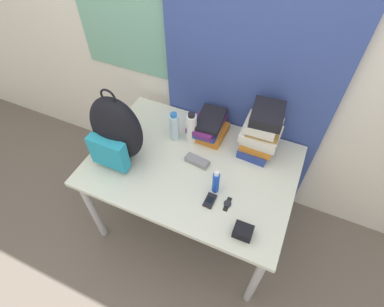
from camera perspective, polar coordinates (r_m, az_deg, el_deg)
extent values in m
plane|color=#665B51|center=(2.30, -4.75, -21.21)|extent=(12.00, 12.00, 0.00)
cube|color=silver|center=(1.88, 6.89, 20.02)|extent=(6.00, 0.05, 2.50)
cube|color=#75B299|center=(2.03, -8.09, 23.69)|extent=(1.10, 0.01, 0.80)
cube|color=#384C93|center=(1.80, 11.23, 18.02)|extent=(1.07, 0.04, 2.50)
cube|color=beige|center=(1.87, 0.00, -2.29)|extent=(1.26, 0.87, 0.03)
cylinder|color=#B2B2B7|center=(2.21, -18.29, -10.27)|extent=(0.05, 0.05, 0.68)
cylinder|color=#B2B2B7|center=(1.95, 11.92, -22.66)|extent=(0.05, 0.05, 0.68)
cylinder|color=#B2B2B7|center=(2.55, -8.39, 3.08)|extent=(0.05, 0.05, 0.68)
cylinder|color=#B2B2B7|center=(2.33, 17.14, -5.42)|extent=(0.05, 0.05, 0.68)
ellipsoid|color=black|center=(1.80, -14.14, 4.54)|extent=(0.33, 0.19, 0.45)
cube|color=teal|center=(1.80, -15.60, 0.12)|extent=(0.23, 0.07, 0.20)
torus|color=black|center=(1.64, -15.72, 10.42)|extent=(0.09, 0.01, 0.09)
cube|color=orange|center=(2.01, 3.39, 4.20)|extent=(0.22, 0.23, 0.05)
cube|color=navy|center=(1.98, 2.92, 5.12)|extent=(0.19, 0.25, 0.03)
cube|color=#6B2370|center=(1.96, 2.87, 5.81)|extent=(0.20, 0.28, 0.03)
cube|color=black|center=(1.95, 3.54, 6.58)|extent=(0.18, 0.26, 0.03)
cube|color=navy|center=(1.96, 12.25, 1.39)|extent=(0.20, 0.26, 0.05)
cube|color=orange|center=(1.92, 12.68, 2.29)|extent=(0.20, 0.21, 0.06)
cube|color=silver|center=(1.89, 13.20, 3.43)|extent=(0.22, 0.24, 0.04)
cube|color=silver|center=(1.86, 13.12, 4.44)|extent=(0.22, 0.26, 0.05)
cube|color=olive|center=(1.84, 13.70, 5.27)|extent=(0.21, 0.26, 0.02)
cube|color=silver|center=(1.81, 13.59, 6.14)|extent=(0.18, 0.25, 0.06)
cube|color=black|center=(1.77, 14.22, 7.31)|extent=(0.20, 0.24, 0.06)
cylinder|color=silver|center=(1.94, -3.38, 4.98)|extent=(0.06, 0.06, 0.19)
cylinder|color=#286BB7|center=(1.86, -3.53, 7.34)|extent=(0.04, 0.04, 0.02)
cylinder|color=white|center=(1.91, -0.10, 4.74)|extent=(0.07, 0.07, 0.21)
cylinder|color=black|center=(1.83, -0.10, 7.36)|extent=(0.04, 0.04, 0.02)
cylinder|color=blue|center=(1.69, 4.56, -5.56)|extent=(0.04, 0.04, 0.15)
cylinder|color=white|center=(1.62, 4.74, -3.83)|extent=(0.03, 0.03, 0.02)
cube|color=black|center=(1.70, 3.43, -8.94)|extent=(0.05, 0.09, 0.02)
cube|color=black|center=(1.69, 3.44, -8.79)|extent=(0.04, 0.04, 0.00)
cube|color=gray|center=(1.85, 0.98, -1.45)|extent=(0.16, 0.07, 0.04)
cube|color=black|center=(1.60, 9.69, -14.43)|extent=(0.10, 0.08, 0.06)
cube|color=black|center=(1.70, 6.76, -9.56)|extent=(0.03, 0.09, 0.00)
cylinder|color=#232328|center=(1.70, 6.78, -9.49)|extent=(0.04, 0.04, 0.01)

